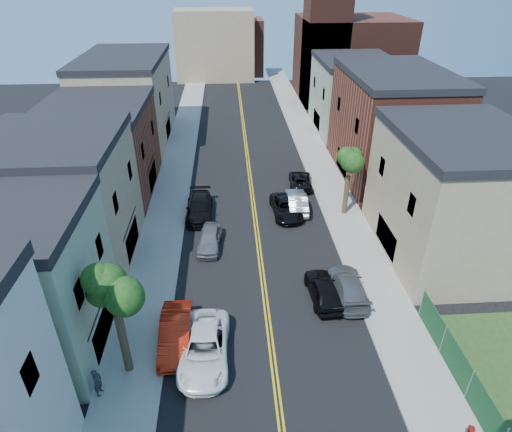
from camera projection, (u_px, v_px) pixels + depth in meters
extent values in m
cube|color=gray|center=(175.00, 171.00, 46.04)|extent=(3.20, 100.00, 0.15)
cube|color=gray|center=(322.00, 167.00, 46.94)|extent=(3.20, 100.00, 0.15)
cube|color=gray|center=(191.00, 170.00, 46.14)|extent=(0.30, 100.00, 0.15)
cube|color=gray|center=(306.00, 167.00, 46.84)|extent=(0.30, 100.00, 0.15)
cube|color=gray|center=(8.00, 291.00, 22.95)|extent=(9.00, 8.00, 8.50)
cube|color=#998466|center=(62.00, 205.00, 30.55)|extent=(9.00, 10.00, 9.00)
cube|color=brown|center=(101.00, 152.00, 40.26)|extent=(9.00, 12.00, 8.00)
cube|color=#998466|center=(128.00, 102.00, 51.91)|extent=(9.00, 16.00, 9.50)
cube|color=#998466|center=(453.00, 199.00, 31.29)|extent=(9.00, 12.00, 9.00)
cube|color=brown|center=(390.00, 128.00, 43.07)|extent=(9.00, 14.00, 10.00)
cube|color=gray|center=(353.00, 97.00, 55.48)|extent=(9.00, 12.00, 8.50)
cube|color=#4C2319|center=(350.00, 58.00, 68.54)|extent=(16.00, 14.00, 12.00)
cube|color=#4C2319|center=(326.00, 28.00, 62.27)|extent=(6.00, 6.00, 22.00)
cube|color=#998466|center=(215.00, 45.00, 79.34)|extent=(14.00, 8.00, 12.00)
cube|color=brown|center=(236.00, 47.00, 83.51)|extent=(10.00, 8.00, 10.00)
cube|color=#143F1E|center=(485.00, 412.00, 20.30)|extent=(0.04, 15.00, 1.90)
cylinder|color=#382D1C|center=(124.00, 342.00, 22.65)|extent=(0.44, 0.44, 3.96)
sphere|color=#10360E|center=(110.00, 277.00, 20.46)|extent=(5.20, 5.20, 5.20)
sphere|color=#10360E|center=(115.00, 264.00, 19.62)|extent=(3.90, 3.90, 3.90)
sphere|color=#10360E|center=(103.00, 279.00, 21.14)|extent=(3.64, 3.64, 3.64)
cylinder|color=#382D1C|center=(346.00, 195.00, 37.41)|extent=(0.44, 0.44, 3.52)
sphere|color=#10360E|center=(351.00, 154.00, 35.51)|extent=(4.40, 4.40, 4.40)
sphere|color=#10360E|center=(359.00, 146.00, 34.81)|extent=(3.30, 3.30, 3.30)
sphere|color=#10360E|center=(344.00, 157.00, 36.09)|extent=(3.08, 3.08, 3.08)
imported|color=red|center=(176.00, 333.00, 24.99)|extent=(1.84, 5.01, 1.64)
imported|color=white|center=(204.00, 348.00, 24.04)|extent=(2.85, 5.87, 1.61)
imported|color=slate|center=(210.00, 239.00, 33.59)|extent=(2.10, 4.40, 1.45)
imported|color=black|center=(199.00, 208.00, 37.75)|extent=(2.23, 5.46, 1.58)
imported|color=#515458|center=(348.00, 286.00, 28.70)|extent=(2.18, 5.17, 1.49)
imported|color=black|center=(323.00, 289.00, 28.37)|extent=(2.10, 4.62, 1.54)
imported|color=#9EA0A5|center=(297.00, 201.00, 38.71)|extent=(1.84, 4.86, 1.58)
imported|color=black|center=(300.00, 180.00, 42.81)|extent=(2.56, 4.77, 1.27)
imported|color=black|center=(286.00, 207.00, 37.95)|extent=(2.63, 5.16, 1.40)
imported|color=#27282F|center=(97.00, 382.00, 21.87)|extent=(0.52, 0.68, 1.68)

